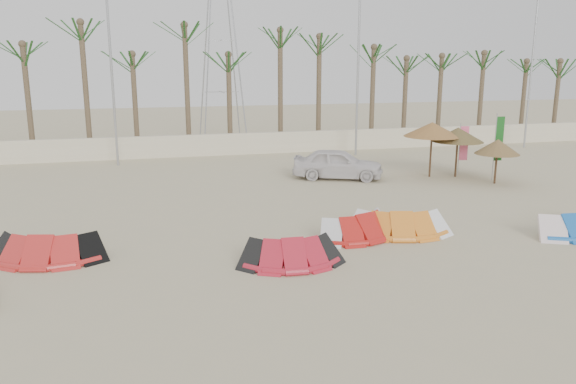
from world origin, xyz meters
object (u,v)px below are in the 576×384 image
object	(u,v)px
kite_red_right	(357,223)
kite_red_mid	(289,249)
parasol_left	(432,129)
kite_red_left	(47,244)
car	(338,164)
parasol_right	(458,135)
parasol_mid	(498,147)
kite_orange	(395,220)
kite_blue	(572,218)

from	to	relation	value
kite_red_right	kite_red_mid	bearing A→B (deg)	-146.47
kite_red_right	parasol_left	bearing A→B (deg)	48.91
kite_red_left	kite_red_mid	distance (m)	7.07
car	parasol_left	bearing A→B (deg)	-75.79
kite_red_left	parasol_right	size ratio (longest dim) A/B	1.43
kite_red_mid	kite_red_right	size ratio (longest dim) A/B	0.88
kite_red_left	parasol_right	distance (m)	19.45
parasol_left	parasol_mid	xyz separation A→B (m)	(2.18, -2.21, -0.62)
kite_orange	parasol_right	distance (m)	10.55
kite_red_mid	kite_orange	bearing A→B (deg)	24.14
kite_red_left	car	distance (m)	14.79
kite_blue	car	xyz separation A→B (m)	(-4.75, 10.16, 0.32)
kite_blue	parasol_left	xyz separation A→B (m)	(-0.17, 9.43, 1.94)
parasol_left	parasol_mid	world-z (taller)	parasol_left
kite_orange	parasol_left	world-z (taller)	parasol_left
kite_orange	parasol_left	bearing A→B (deg)	54.88
kite_red_left	parasol_left	distance (m)	18.50
kite_red_right	kite_orange	world-z (taller)	same
kite_orange	parasol_right	world-z (taller)	parasol_right
parasol_left	car	xyz separation A→B (m)	(-4.59, 0.72, -1.62)
kite_red_left	parasol_mid	xyz separation A→B (m)	(18.82, 5.63, 1.32)
parasol_right	car	xyz separation A→B (m)	(-5.81, 1.08, -1.36)
kite_red_mid	car	xyz separation A→B (m)	(5.33, 10.73, 0.32)
kite_red_right	parasol_left	xyz separation A→B (m)	(7.09, 8.13, 1.94)
parasol_left	parasol_right	bearing A→B (deg)	-15.96
kite_red_mid	parasol_mid	bearing A→B (deg)	32.78
kite_orange	parasol_right	bearing A→B (deg)	48.24
kite_red_mid	kite_blue	bearing A→B (deg)	3.25
kite_red_mid	kite_red_right	distance (m)	3.39
kite_blue	parasol_left	world-z (taller)	parasol_left
kite_red_left	parasol_mid	world-z (taller)	parasol_mid
kite_red_right	kite_blue	xyz separation A→B (m)	(7.26, -1.30, 0.00)
parasol_left	kite_red_right	bearing A→B (deg)	-131.09
kite_orange	parasol_right	size ratio (longest dim) A/B	1.43
kite_blue	parasol_mid	size ratio (longest dim) A/B	1.89
kite_red_mid	car	size ratio (longest dim) A/B	0.69
parasol_mid	car	bearing A→B (deg)	156.55
kite_red_mid	kite_red_right	world-z (taller)	same
kite_blue	parasol_right	bearing A→B (deg)	83.34
kite_red_right	parasol_left	size ratio (longest dim) A/B	1.23
kite_orange	car	xyz separation A→B (m)	(1.13, 8.85, 0.32)
kite_blue	car	distance (m)	11.22
parasol_mid	parasol_right	world-z (taller)	parasol_right
kite_red_left	kite_red_mid	size ratio (longest dim) A/B	1.20
kite_red_mid	kite_red_right	bearing A→B (deg)	33.53
kite_red_left	parasol_left	bearing A→B (deg)	25.23
kite_blue	parasol_left	bearing A→B (deg)	91.01
kite_red_right	kite_blue	distance (m)	7.37
kite_orange	kite_blue	size ratio (longest dim) A/B	0.91
kite_red_left	kite_blue	size ratio (longest dim) A/B	0.91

